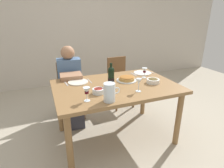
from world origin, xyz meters
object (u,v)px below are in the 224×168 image
wine_glass_right_diner (139,82)px  dinner_plate_right_setting (142,73)px  olive_bowl (153,81)px  wine_bottle (111,78)px  wine_glass_centre (145,71)px  dining_table (116,92)px  water_pitcher (109,93)px  wine_glass_left_diner (87,91)px  baked_tart (127,79)px  dinner_plate_left_setting (78,82)px  chair_right (119,78)px  diner_left (71,84)px  chair_left (70,86)px  salad_bowl (98,91)px

wine_glass_right_diner → dinner_plate_right_setting: bearing=55.7°
olive_bowl → wine_glass_right_diner: wine_glass_right_diner is taller
wine_bottle → wine_glass_centre: wine_bottle is taller
dining_table → dinner_plate_right_setting: dinner_plate_right_setting is taller
water_pitcher → wine_glass_left_diner: bearing=156.8°
wine_bottle → olive_bowl: bearing=-4.2°
dining_table → baked_tart: (0.19, 0.09, 0.12)m
baked_tart → olive_bowl: size_ratio=1.63×
olive_bowl → dinner_plate_left_setting: bearing=157.2°
dinner_plate_left_setting → chair_right: size_ratio=0.29×
wine_glass_right_diner → diner_left: diner_left is taller
water_pitcher → wine_glass_right_diner: water_pitcher is taller
wine_bottle → dinner_plate_right_setting: size_ratio=1.17×
dining_table → olive_bowl: (0.47, -0.11, 0.13)m
dinner_plate_left_setting → dinner_plate_right_setting: (0.97, 0.04, 0.00)m
dining_table → olive_bowl: bearing=-13.2°
diner_left → chair_left: bearing=-89.3°
dinner_plate_right_setting → chair_left: 1.18m
wine_bottle → chair_left: size_ratio=0.35×
wine_bottle → water_pitcher: bearing=-113.9°
baked_tart → chair_left: chair_left is taller
water_pitcher → wine_glass_left_diner: (-0.21, 0.09, 0.02)m
dinner_plate_left_setting → chair_right: 1.11m
baked_tart → chair_right: chair_right is taller
wine_glass_left_diner → chair_left: wine_glass_left_diner is taller
wine_glass_left_diner → dinner_plate_left_setting: 0.57m
salad_bowl → dinner_plate_left_setting: salad_bowl is taller
wine_glass_left_diner → diner_left: bearing=91.1°
wine_glass_left_diner → olive_bowl: bearing=12.1°
wine_bottle → olive_bowl: 0.56m
baked_tart → wine_glass_left_diner: (-0.63, -0.40, 0.08)m
wine_glass_left_diner → dinner_plate_left_setting: wine_glass_left_diner is taller
chair_right → dinner_plate_right_setting: bearing=96.9°
olive_bowl → wine_glass_left_diner: bearing=-167.9°
baked_tart → wine_glass_left_diner: bearing=-147.8°
wine_bottle → diner_left: size_ratio=0.26×
water_pitcher → wine_glass_centre: (0.71, 0.51, 0.01)m
wine_bottle → wine_glass_right_diner: wine_bottle is taller
dinner_plate_left_setting → chair_left: chair_left is taller
wine_glass_right_diner → wine_glass_centre: bearing=51.7°
olive_bowl → wine_glass_left_diner: (-0.91, -0.19, 0.07)m
dinner_plate_left_setting → chair_left: size_ratio=0.29×
baked_tart → dinner_plate_left_setting: bearing=164.7°
wine_glass_left_diner → dinner_plate_left_setting: bearing=87.5°
wine_glass_right_diner → diner_left: size_ratio=0.13×
dining_table → wine_glass_centre: (0.48, 0.12, 0.19)m
wine_glass_centre → dinner_plate_left_setting: size_ratio=0.54×
wine_glass_centre → salad_bowl: bearing=-159.1°
wine_glass_centre → chair_right: wine_glass_centre is taller
wine_glass_left_diner → salad_bowl: bearing=40.0°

